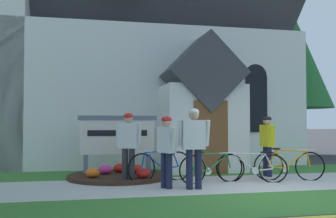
{
  "coord_description": "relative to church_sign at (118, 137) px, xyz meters",
  "views": [
    {
      "loc": [
        -3.93,
        -7.29,
        1.47
      ],
      "look_at": [
        -1.58,
        3.71,
        1.86
      ],
      "focal_mm": 41.91,
      "sensor_mm": 36.0,
      "label": 1
    }
  ],
  "objects": [
    {
      "name": "church_lawn",
      "position": [
        0.38,
        0.52,
        -1.08
      ],
      "size": [
        24.0,
        2.04,
        0.01
      ],
      "primitive_type": "cube",
      "color": "#38722D",
      "rests_on": "ground"
    },
    {
      "name": "distant_hill",
      "position": [
        -6.29,
        73.21,
        -1.09
      ],
      "size": [
        88.04,
        50.79,
        25.1
      ],
      "primitive_type": "ellipsoid",
      "color": "#847A5B",
      "rests_on": "ground"
    },
    {
      "name": "sidewalk_slab",
      "position": [
        0.38,
        -1.79,
        -1.08
      ],
      "size": [
        32.0,
        2.58,
        0.01
      ],
      "primitive_type": "cube",
      "color": "#B7B5AD",
      "rests_on": "ground"
    },
    {
      "name": "bicycle_blue",
      "position": [
        4.2,
        -1.62,
        -0.7
      ],
      "size": [
        1.72,
        0.52,
        0.84
      ],
      "color": "black",
      "rests_on": "ground"
    },
    {
      "name": "bicycle_red",
      "position": [
        0.98,
        -1.15,
        -0.7
      ],
      "size": [
        1.72,
        0.64,
        0.84
      ],
      "color": "black",
      "rests_on": "ground"
    },
    {
      "name": "church_building",
      "position": [
        -0.1,
        5.97,
        3.62
      ],
      "size": [
        13.05,
        11.48,
        13.8
      ],
      "color": "white",
      "rests_on": "ground"
    },
    {
      "name": "grass_verge",
      "position": [
        0.38,
        -4.09,
        -1.08
      ],
      "size": [
        32.0,
        2.01,
        0.01
      ],
      "primitive_type": "cube",
      "color": "#38722D",
      "rests_on": "ground"
    },
    {
      "name": "ground",
      "position": [
        3.04,
        0.55,
        -1.09
      ],
      "size": [
        140.0,
        140.0,
        0.0
      ],
      "primitive_type": "plane",
      "color": "#333335"
    },
    {
      "name": "cyclist_in_yellow_jersey",
      "position": [
        0.91,
        -2.18,
        -0.15
      ],
      "size": [
        0.39,
        0.73,
        1.61
      ],
      "color": "#191E38",
      "rests_on": "ground"
    },
    {
      "name": "flower_bed",
      "position": [
        0.0,
        -0.35,
        -1.01
      ],
      "size": [
        2.65,
        2.65,
        0.34
      ],
      "color": "#382319",
      "rests_on": "ground"
    },
    {
      "name": "bicycle_green",
      "position": [
        2.15,
        -1.6,
        -0.72
      ],
      "size": [
        1.73,
        0.36,
        0.79
      ],
      "color": "black",
      "rests_on": "ground"
    },
    {
      "name": "church_sign",
      "position": [
        0.0,
        0.0,
        0.0
      ],
      "size": [
        2.13,
        0.24,
        1.66
      ],
      "color": "slate",
      "rests_on": "ground"
    },
    {
      "name": "cyclist_in_orange_jersey",
      "position": [
        1.48,
        -2.4,
        -0.03
      ],
      "size": [
        0.68,
        0.33,
        1.78
      ],
      "color": "#191E38",
      "rests_on": "ground"
    },
    {
      "name": "bicycle_white",
      "position": [
        3.16,
        -1.69,
        -0.72
      ],
      "size": [
        1.64,
        0.67,
        0.78
      ],
      "color": "black",
      "rests_on": "ground"
    },
    {
      "name": "cyclist_in_white_jersey",
      "position": [
        0.16,
        -1.19,
        -0.09
      ],
      "size": [
        0.58,
        0.46,
        1.7
      ],
      "color": "#2D2D33",
      "rests_on": "ground"
    },
    {
      "name": "cyclist_in_blue_jersey",
      "position": [
        4.0,
        -0.84,
        -0.13
      ],
      "size": [
        0.28,
        0.75,
        1.64
      ],
      "color": "#191E38",
      "rests_on": "ground"
    },
    {
      "name": "roadside_conifer",
      "position": [
        8.59,
        6.17,
        3.61
      ],
      "size": [
        4.0,
        4.0,
        7.26
      ],
      "color": "#4C3823",
      "rests_on": "ground"
    }
  ]
}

